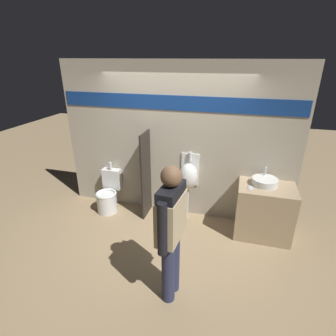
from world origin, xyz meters
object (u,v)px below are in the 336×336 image
object	(u,v)px
urinal_near_counter	(188,176)
cell_phone	(251,188)
toilet	(108,195)
person_in_vest	(171,226)
sink_basin	(265,182)

from	to	relation	value
urinal_near_counter	cell_phone	bearing A→B (deg)	-15.41
cell_phone	toilet	world-z (taller)	toilet
cell_phone	person_in_vest	bearing A→B (deg)	-121.41
cell_phone	urinal_near_counter	xyz separation A→B (m)	(-1.02, 0.28, -0.06)
sink_basin	toilet	xyz separation A→B (m)	(-2.74, -0.04, -0.63)
cell_phone	urinal_near_counter	world-z (taller)	urinal_near_counter
sink_basin	cell_phone	distance (m)	0.28
sink_basin	cell_phone	size ratio (longest dim) A/B	2.81
sink_basin	toilet	distance (m)	2.81
sink_basin	person_in_vest	world-z (taller)	person_in_vest
person_in_vest	toilet	bearing A→B (deg)	52.01
cell_phone	person_in_vest	xyz separation A→B (m)	(-0.88, -1.43, 0.12)
toilet	sink_basin	bearing A→B (deg)	0.94
cell_phone	urinal_near_counter	size ratio (longest dim) A/B	0.11
sink_basin	cell_phone	world-z (taller)	sink_basin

